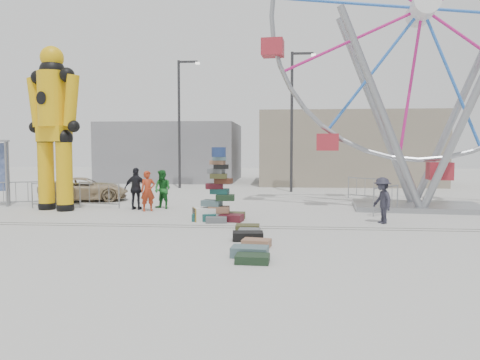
# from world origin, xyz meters

# --- Properties ---
(ground) EXTENTS (90.00, 90.00, 0.00)m
(ground) POSITION_xyz_m (0.00, 0.00, 0.00)
(ground) COLOR #9E9E99
(ground) RESTS_ON ground
(track_line_near) EXTENTS (40.00, 0.04, 0.01)m
(track_line_near) POSITION_xyz_m (0.00, 0.60, 0.00)
(track_line_near) COLOR #47443F
(track_line_near) RESTS_ON ground
(track_line_far) EXTENTS (40.00, 0.04, 0.01)m
(track_line_far) POSITION_xyz_m (0.00, 1.00, 0.00)
(track_line_far) COLOR #47443F
(track_line_far) RESTS_ON ground
(building_right) EXTENTS (12.00, 8.00, 5.00)m
(building_right) POSITION_xyz_m (7.00, 20.00, 2.50)
(building_right) COLOR gray
(building_right) RESTS_ON ground
(building_left) EXTENTS (10.00, 8.00, 4.40)m
(building_left) POSITION_xyz_m (-6.00, 22.00, 2.20)
(building_left) COLOR gray
(building_left) RESTS_ON ground
(lamp_post_right) EXTENTS (1.41, 0.25, 8.00)m
(lamp_post_right) POSITION_xyz_m (3.09, 13.00, 4.48)
(lamp_post_right) COLOR #2D2D30
(lamp_post_right) RESTS_ON ground
(lamp_post_left) EXTENTS (1.41, 0.25, 8.00)m
(lamp_post_left) POSITION_xyz_m (-3.91, 15.00, 4.48)
(lamp_post_left) COLOR #2D2D30
(lamp_post_left) RESTS_ON ground
(suitcase_tower) EXTENTS (1.81, 1.62, 2.59)m
(suitcase_tower) POSITION_xyz_m (0.20, 2.17, 0.72)
(suitcase_tower) COLOR #1C5551
(suitcase_tower) RESTS_ON ground
(crash_test_dummy) EXTENTS (2.70, 1.37, 6.86)m
(crash_test_dummy) POSITION_xyz_m (-6.83, 4.24, 3.62)
(crash_test_dummy) COLOR black
(crash_test_dummy) RESTS_ON ground
(ferris_wheel) EXTENTS (12.53, 3.58, 14.59)m
(ferris_wheel) POSITION_xyz_m (8.10, 5.91, 7.18)
(ferris_wheel) COLOR gray
(ferris_wheel) RESTS_ON ground
(steamer_trunk) EXTENTS (1.11, 0.87, 0.45)m
(steamer_trunk) POSITION_xyz_m (-0.19, 2.04, 0.23)
(steamer_trunk) COLOR silver
(steamer_trunk) RESTS_ON ground
(row_case_0) EXTENTS (0.76, 0.57, 0.19)m
(row_case_0) POSITION_xyz_m (1.36, 0.20, 0.09)
(row_case_0) COLOR #434422
(row_case_0) RESTS_ON ground
(row_case_1) EXTENTS (0.64, 0.49, 0.19)m
(row_case_1) POSITION_xyz_m (1.47, -0.54, 0.09)
(row_case_1) COLOR slate
(row_case_1) RESTS_ON ground
(row_case_2) EXTENTS (0.88, 0.58, 0.24)m
(row_case_2) POSITION_xyz_m (1.48, -1.35, 0.12)
(row_case_2) COLOR black
(row_case_2) RESTS_ON ground
(row_case_3) EXTENTS (0.79, 0.58, 0.20)m
(row_case_3) POSITION_xyz_m (1.76, -2.17, 0.10)
(row_case_3) COLOR #9C6A4F
(row_case_3) RESTS_ON ground
(row_case_4) EXTENTS (0.91, 0.61, 0.25)m
(row_case_4) POSITION_xyz_m (1.65, -3.27, 0.12)
(row_case_4) COLOR slate
(row_case_4) RESTS_ON ground
(row_case_5) EXTENTS (0.78, 0.56, 0.19)m
(row_case_5) POSITION_xyz_m (1.75, -3.86, 0.09)
(row_case_5) COLOR #1C331E
(row_case_5) RESTS_ON ground
(barricade_dummy_a) EXTENTS (1.93, 0.71, 1.10)m
(barricade_dummy_a) POSITION_xyz_m (-9.27, 5.46, 0.55)
(barricade_dummy_a) COLOR gray
(barricade_dummy_a) RESTS_ON ground
(barricade_dummy_b) EXTENTS (2.00, 0.37, 1.10)m
(barricade_dummy_b) POSITION_xyz_m (-7.14, 4.88, 0.55)
(barricade_dummy_b) COLOR gray
(barricade_dummy_b) RESTS_ON ground
(barricade_dummy_c) EXTENTS (1.96, 0.60, 1.10)m
(barricade_dummy_c) POSITION_xyz_m (-5.38, 5.22, 0.55)
(barricade_dummy_c) COLOR gray
(barricade_dummy_c) RESTS_ON ground
(barricade_wheel_front) EXTENTS (1.32, 1.63, 1.10)m
(barricade_wheel_front) POSITION_xyz_m (6.47, 4.35, 0.55)
(barricade_wheel_front) COLOR gray
(barricade_wheel_front) RESTS_ON ground
(barricade_wheel_back) EXTENTS (1.48, 1.49, 1.10)m
(barricade_wheel_back) POSITION_xyz_m (6.55, 9.34, 0.55)
(barricade_wheel_back) COLOR gray
(barricade_wheel_back) RESTS_ON ground
(pedestrian_red) EXTENTS (0.71, 0.63, 1.64)m
(pedestrian_red) POSITION_xyz_m (-2.97, 4.28, 0.82)
(pedestrian_red) COLOR #9E3016
(pedestrian_red) RESTS_ON ground
(pedestrian_green) EXTENTS (0.98, 0.90, 1.63)m
(pedestrian_green) POSITION_xyz_m (-2.57, 5.09, 0.82)
(pedestrian_green) COLOR #186321
(pedestrian_green) RESTS_ON ground
(pedestrian_black) EXTENTS (1.04, 0.47, 1.74)m
(pedestrian_black) POSITION_xyz_m (-3.57, 4.68, 0.87)
(pedestrian_black) COLOR black
(pedestrian_black) RESTS_ON ground
(pedestrian_grey) EXTENTS (0.85, 1.14, 1.57)m
(pedestrian_grey) POSITION_xyz_m (5.82, 1.99, 0.78)
(pedestrian_grey) COLOR #252531
(pedestrian_grey) RESTS_ON ground
(parked_suv) EXTENTS (4.49, 3.16, 1.14)m
(parked_suv) POSITION_xyz_m (-7.03, 7.50, 0.57)
(parked_suv) COLOR tan
(parked_suv) RESTS_ON ground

